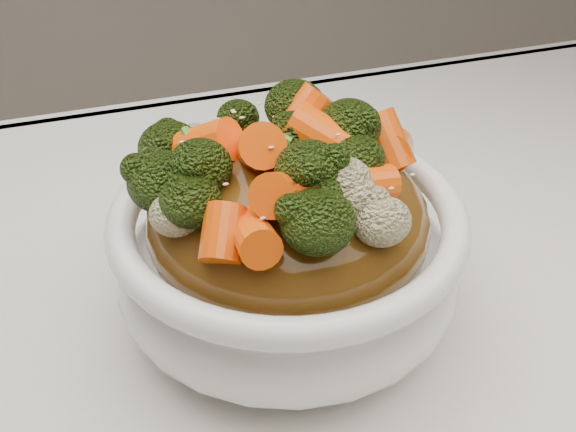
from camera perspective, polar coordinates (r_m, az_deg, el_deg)
name	(u,v)px	position (r m, az deg, el deg)	size (l,w,h in m)	color
tablecloth	(366,354)	(0.49, 6.66, -11.55)	(1.20, 0.80, 0.04)	silver
bowl	(288,258)	(0.46, 0.00, -3.54)	(0.23, 0.23, 0.09)	white
sauce_base	(288,220)	(0.44, 0.00, -0.34)	(0.18, 0.18, 0.10)	#52310E
carrots	(288,129)	(0.40, 0.00, 7.35)	(0.18, 0.18, 0.05)	#FD5608
broccoli	(288,131)	(0.40, 0.00, 7.22)	(0.18, 0.18, 0.05)	black
cauliflower	(288,134)	(0.40, 0.00, 6.95)	(0.18, 0.18, 0.04)	#C8BA88
scallions	(288,128)	(0.40, 0.00, 7.49)	(0.14, 0.14, 0.02)	#3B801D
sesame_seeds	(288,128)	(0.40, 0.00, 7.49)	(0.17, 0.17, 0.01)	beige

